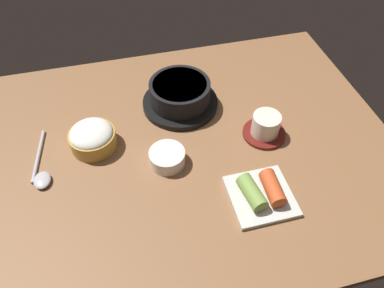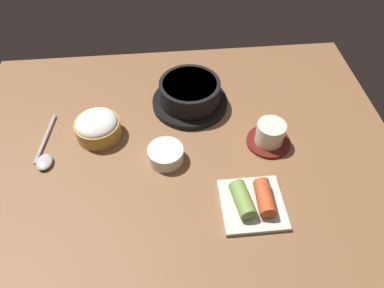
% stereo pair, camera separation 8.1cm
% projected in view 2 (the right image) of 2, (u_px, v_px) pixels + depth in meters
% --- Properties ---
extents(dining_table, '(1.00, 0.76, 0.02)m').
position_uv_depth(dining_table, '(183.00, 149.00, 0.86)').
color(dining_table, brown).
rests_on(dining_table, ground).
extents(stone_pot, '(0.19, 0.19, 0.07)m').
position_uv_depth(stone_pot, '(190.00, 94.00, 0.92)').
color(stone_pot, black).
rests_on(stone_pot, dining_table).
extents(rice_bowl, '(0.11, 0.11, 0.06)m').
position_uv_depth(rice_bowl, '(97.00, 126.00, 0.85)').
color(rice_bowl, '#B78C38').
rests_on(rice_bowl, dining_table).
extents(tea_cup_with_saucer, '(0.10, 0.10, 0.06)m').
position_uv_depth(tea_cup_with_saucer, '(270.00, 135.00, 0.84)').
color(tea_cup_with_saucer, maroon).
rests_on(tea_cup_with_saucer, dining_table).
extents(banchan_cup_center, '(0.08, 0.08, 0.03)m').
position_uv_depth(banchan_cup_center, '(166.00, 154.00, 0.81)').
color(banchan_cup_center, white).
rests_on(banchan_cup_center, dining_table).
extents(kimchi_plate, '(0.13, 0.13, 0.04)m').
position_uv_depth(kimchi_plate, '(253.00, 202.00, 0.73)').
color(kimchi_plate, silver).
rests_on(kimchi_plate, dining_table).
extents(spoon, '(0.04, 0.17, 0.01)m').
position_uv_depth(spoon, '(45.00, 154.00, 0.83)').
color(spoon, '#B7B7BC').
rests_on(spoon, dining_table).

